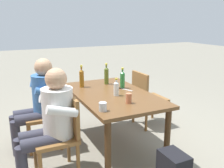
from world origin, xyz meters
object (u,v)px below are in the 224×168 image
object	(u,v)px
bottle_amber	(82,78)
backpack_by_near_side	(93,98)
person_in_plaid_shirt	(39,100)
bottle_clear	(116,88)
chair_far_left	(62,132)
person_in_white_shirt	(51,119)
bottle_olive	(106,75)
chair_far_right	(49,111)
table_knife	(124,89)
cup_terracotta	(129,98)
cup_glass	(103,107)
chair_near_right	(146,96)
bottle_green	(122,79)
dining_table	(112,100)

from	to	relation	value
bottle_amber	backpack_by_near_side	size ratio (longest dim) A/B	0.68
person_in_plaid_shirt	bottle_clear	distance (m)	0.99
chair_far_left	person_in_plaid_shirt	world-z (taller)	person_in_plaid_shirt
person_in_white_shirt	bottle_amber	size ratio (longest dim) A/B	3.79
bottle_olive	person_in_plaid_shirt	bearing A→B (deg)	96.29
chair_far_right	table_knife	distance (m)	1.03
cup_terracotta	table_knife	world-z (taller)	cup_terracotta
bottle_olive	cup_glass	size ratio (longest dim) A/B	3.33
chair_near_right	person_in_white_shirt	xyz separation A→B (m)	(-0.69, 1.61, 0.17)
person_in_plaid_shirt	bottle_olive	bearing A→B (deg)	-83.71
bottle_green	cup_terracotta	size ratio (longest dim) A/B	2.50
bottle_amber	table_knife	xyz separation A→B (m)	(-0.37, -0.47, -0.13)
table_knife	backpack_by_near_side	bearing A→B (deg)	-2.27
bottle_olive	backpack_by_near_side	distance (m)	1.14
bottle_clear	cup_glass	world-z (taller)	bottle_clear
chair_far_left	table_knife	xyz separation A→B (m)	(0.43, -0.97, 0.24)
person_in_plaid_shirt	bottle_amber	world-z (taller)	person_in_plaid_shirt
person_in_white_shirt	bottle_amber	xyz separation A→B (m)	(0.79, -0.60, 0.20)
dining_table	chair_near_right	xyz separation A→B (m)	(0.35, -0.75, -0.15)
person_in_plaid_shirt	bottle_clear	bearing A→B (deg)	-118.54
chair_far_right	table_knife	world-z (taller)	chair_far_right
chair_far_right	person_in_plaid_shirt	distance (m)	0.20
person_in_plaid_shirt	bottle_clear	xyz separation A→B (m)	(-0.47, -0.86, 0.17)
cup_glass	chair_far_left	bearing A→B (deg)	63.24
bottle_amber	backpack_by_near_side	bearing A→B (deg)	-29.15
chair_near_right	bottle_olive	bearing A→B (deg)	80.09
person_in_white_shirt	person_in_plaid_shirt	size ratio (longest dim) A/B	1.00
chair_near_right	bottle_olive	size ratio (longest dim) A/B	2.83
table_knife	bottle_amber	bearing A→B (deg)	52.43
chair_far_right	person_in_white_shirt	distance (m)	0.72
chair_near_right	table_knife	distance (m)	0.64
bottle_olive	table_knife	xyz separation A→B (m)	(-0.38, -0.09, -0.13)
bottle_green	cup_terracotta	xyz separation A→B (m)	(-0.60, 0.23, -0.07)
dining_table	cup_terracotta	world-z (taller)	cup_terracotta
chair_far_right	backpack_by_near_side	size ratio (longest dim) A/B	1.89
chair_near_right	person_in_plaid_shirt	bearing A→B (deg)	89.97
cup_glass	table_knife	bearing A→B (deg)	-42.87
bottle_clear	bottle_olive	world-z (taller)	bottle_olive
chair_far_left	bottle_green	world-z (taller)	bottle_green
person_in_white_shirt	chair_far_left	bearing A→B (deg)	-90.30
bottle_clear	cup_terracotta	bearing A→B (deg)	179.44
chair_far_left	backpack_by_near_side	size ratio (longest dim) A/B	1.89
person_in_white_shirt	table_knife	world-z (taller)	person_in_white_shirt
person_in_white_shirt	cup_glass	world-z (taller)	person_in_white_shirt
bottle_green	cup_glass	xyz separation A→B (m)	(-0.70, 0.59, -0.08)
chair_near_right	backpack_by_near_side	distance (m)	1.18
chair_near_right	person_in_white_shirt	bearing A→B (deg)	113.27
dining_table	backpack_by_near_side	xyz separation A→B (m)	(1.39, -0.27, -0.42)
person_in_white_shirt	chair_near_right	bearing A→B (deg)	-66.73
bottle_clear	backpack_by_near_side	size ratio (longest dim) A/B	0.48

